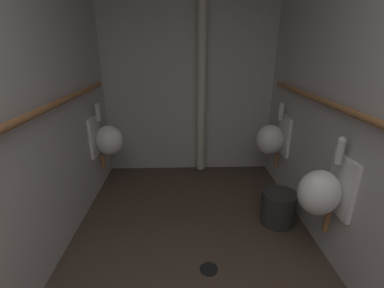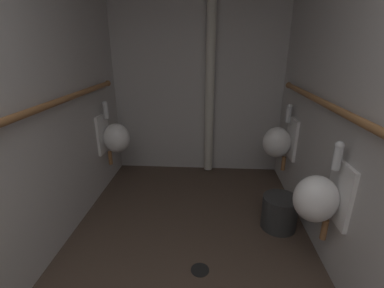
{
  "view_description": "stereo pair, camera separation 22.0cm",
  "coord_description": "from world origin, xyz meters",
  "px_view_note": "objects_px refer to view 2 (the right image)",
  "views": [
    {
      "loc": [
        -0.07,
        0.03,
        1.6
      ],
      "look_at": [
        0.0,
        2.3,
        0.77
      ],
      "focal_mm": 25.11,
      "sensor_mm": 36.0,
      "label": 1
    },
    {
      "loc": [
        0.15,
        0.03,
        1.6
      ],
      "look_at": [
        0.0,
        2.3,
        0.77
      ],
      "focal_mm": 25.11,
      "sensor_mm": 36.0,
      "label": 2
    }
  ],
  "objects_px": {
    "standpipe_back_wall": "(210,72)",
    "urinal_right_mid": "(319,198)",
    "urinal_left_mid": "(115,137)",
    "floor_drain": "(200,270)",
    "waste_bin": "(279,212)",
    "urinal_right_far": "(279,141)"
  },
  "relations": [
    {
      "from": "standpipe_back_wall",
      "to": "urinal_right_mid",
      "type": "bearing_deg",
      "value": -65.43
    },
    {
      "from": "urinal_left_mid",
      "to": "standpipe_back_wall",
      "type": "height_order",
      "value": "standpipe_back_wall"
    },
    {
      "from": "urinal_left_mid",
      "to": "floor_drain",
      "type": "bearing_deg",
      "value": -50.68
    },
    {
      "from": "floor_drain",
      "to": "waste_bin",
      "type": "height_order",
      "value": "waste_bin"
    },
    {
      "from": "floor_drain",
      "to": "waste_bin",
      "type": "bearing_deg",
      "value": 38.69
    },
    {
      "from": "standpipe_back_wall",
      "to": "floor_drain",
      "type": "bearing_deg",
      "value": -91.51
    },
    {
      "from": "urinal_right_mid",
      "to": "waste_bin",
      "type": "bearing_deg",
      "value": 101.33
    },
    {
      "from": "waste_bin",
      "to": "standpipe_back_wall",
      "type": "bearing_deg",
      "value": 119.5
    },
    {
      "from": "standpipe_back_wall",
      "to": "waste_bin",
      "type": "xyz_separation_m",
      "value": [
        0.67,
        -1.18,
        -1.15
      ]
    },
    {
      "from": "waste_bin",
      "to": "floor_drain",
      "type": "bearing_deg",
      "value": -141.31
    },
    {
      "from": "urinal_left_mid",
      "to": "urinal_right_far",
      "type": "xyz_separation_m",
      "value": [
        1.84,
        -0.03,
        0.0
      ]
    },
    {
      "from": "urinal_right_mid",
      "to": "standpipe_back_wall",
      "type": "height_order",
      "value": "standpipe_back_wall"
    },
    {
      "from": "urinal_left_mid",
      "to": "floor_drain",
      "type": "distance_m",
      "value": 1.74
    },
    {
      "from": "urinal_left_mid",
      "to": "urinal_right_mid",
      "type": "xyz_separation_m",
      "value": [
        1.84,
        -1.18,
        0.0
      ]
    },
    {
      "from": "urinal_right_mid",
      "to": "urinal_right_far",
      "type": "bearing_deg",
      "value": 90.0
    },
    {
      "from": "urinal_left_mid",
      "to": "floor_drain",
      "type": "relative_size",
      "value": 5.39
    },
    {
      "from": "urinal_right_far",
      "to": "floor_drain",
      "type": "xyz_separation_m",
      "value": [
        -0.81,
        -1.23,
        -0.62
      ]
    },
    {
      "from": "floor_drain",
      "to": "waste_bin",
      "type": "relative_size",
      "value": 0.44
    },
    {
      "from": "urinal_right_far",
      "to": "waste_bin",
      "type": "xyz_separation_m",
      "value": [
        -0.1,
        -0.66,
        -0.47
      ]
    },
    {
      "from": "urinal_right_mid",
      "to": "urinal_left_mid",
      "type": "bearing_deg",
      "value": 147.25
    },
    {
      "from": "standpipe_back_wall",
      "to": "floor_drain",
      "type": "relative_size",
      "value": 18.27
    },
    {
      "from": "urinal_left_mid",
      "to": "urinal_right_far",
      "type": "bearing_deg",
      "value": -0.93
    }
  ]
}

